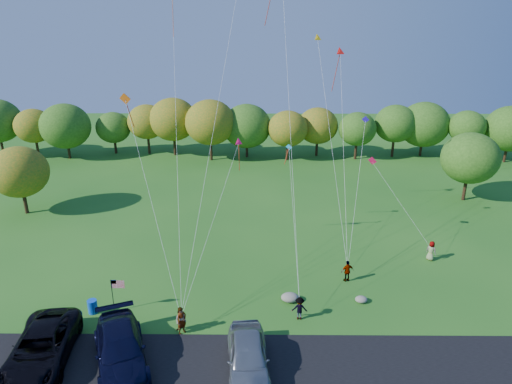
# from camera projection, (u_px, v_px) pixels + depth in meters

# --- Properties ---
(ground) EXTENTS (140.00, 140.00, 0.00)m
(ground) POSITION_uv_depth(u_px,v_px,m) (233.00, 325.00, 29.52)
(ground) COLOR #225D1A
(ground) RESTS_ON ground
(asphalt_lane) EXTENTS (44.00, 6.00, 0.06)m
(asphalt_lane) POSITION_uv_depth(u_px,v_px,m) (229.00, 369.00, 25.77)
(asphalt_lane) COLOR black
(asphalt_lane) RESTS_ON ground
(treeline) EXTENTS (74.87, 27.75, 8.42)m
(treeline) POSITION_uv_depth(u_px,v_px,m) (242.00, 128.00, 61.87)
(treeline) COLOR #392714
(treeline) RESTS_ON ground
(minivan_dark) EXTENTS (3.93, 7.16, 1.90)m
(minivan_dark) POSITION_uv_depth(u_px,v_px,m) (41.00, 347.00, 26.05)
(minivan_dark) COLOR black
(minivan_dark) RESTS_ON asphalt_lane
(minivan_navy) EXTENTS (4.93, 7.20, 1.94)m
(minivan_navy) POSITION_uv_depth(u_px,v_px,m) (120.00, 349.00, 25.88)
(minivan_navy) COLOR black
(minivan_navy) RESTS_ON asphalt_lane
(minivan_silver) EXTENTS (2.75, 5.87, 1.94)m
(minivan_silver) POSITION_uv_depth(u_px,v_px,m) (248.00, 357.00, 25.28)
(minivan_silver) COLOR gray
(minivan_silver) RESTS_ON asphalt_lane
(flyer_a) EXTENTS (0.79, 0.82, 1.89)m
(flyer_a) POSITION_uv_depth(u_px,v_px,m) (182.00, 321.00, 28.46)
(flyer_a) COLOR #4C4C59
(flyer_a) RESTS_ON ground
(flyer_b) EXTENTS (0.89, 0.78, 1.55)m
(flyer_b) POSITION_uv_depth(u_px,v_px,m) (181.00, 321.00, 28.69)
(flyer_b) COLOR #4C4C59
(flyer_b) RESTS_ON ground
(flyer_c) EXTENTS (1.06, 0.64, 1.61)m
(flyer_c) POSITION_uv_depth(u_px,v_px,m) (300.00, 308.00, 29.89)
(flyer_c) COLOR #4C4C59
(flyer_c) RESTS_ON ground
(flyer_d) EXTENTS (1.08, 0.68, 1.71)m
(flyer_d) POSITION_uv_depth(u_px,v_px,m) (347.00, 271.00, 34.19)
(flyer_d) COLOR #4C4C59
(flyer_d) RESTS_ON ground
(flyer_e) EXTENTS (0.94, 0.96, 1.67)m
(flyer_e) POSITION_uv_depth(u_px,v_px,m) (431.00, 251.00, 37.21)
(flyer_e) COLOR #4C4C59
(flyer_e) RESTS_ON ground
(park_bench) EXTENTS (1.65, 0.45, 0.91)m
(park_bench) POSITION_uv_depth(u_px,v_px,m) (44.00, 325.00, 28.77)
(park_bench) COLOR #173F21
(park_bench) RESTS_ON ground
(trash_barrel) EXTENTS (0.63, 0.63, 0.95)m
(trash_barrel) POSITION_uv_depth(u_px,v_px,m) (93.00, 306.00, 30.64)
(trash_barrel) COLOR blue
(trash_barrel) RESTS_ON ground
(flag_assembly) EXTENTS (0.91, 0.59, 2.47)m
(flag_assembly) POSITION_uv_depth(u_px,v_px,m) (116.00, 288.00, 30.27)
(flag_assembly) COLOR black
(flag_assembly) RESTS_ON ground
(boulder_near) EXTENTS (1.24, 0.98, 0.62)m
(boulder_near) POSITION_uv_depth(u_px,v_px,m) (290.00, 297.00, 31.92)
(boulder_near) COLOR gray
(boulder_near) RESTS_ON ground
(boulder_far) EXTENTS (0.85, 0.71, 0.44)m
(boulder_far) POSITION_uv_depth(u_px,v_px,m) (361.00, 299.00, 31.85)
(boulder_far) COLOR slate
(boulder_far) RESTS_ON ground
(kites_aloft) EXTENTS (19.54, 10.70, 19.23)m
(kites_aloft) POSITION_uv_depth(u_px,v_px,m) (267.00, 13.00, 35.99)
(kites_aloft) COLOR #F61B4A
(kites_aloft) RESTS_ON ground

